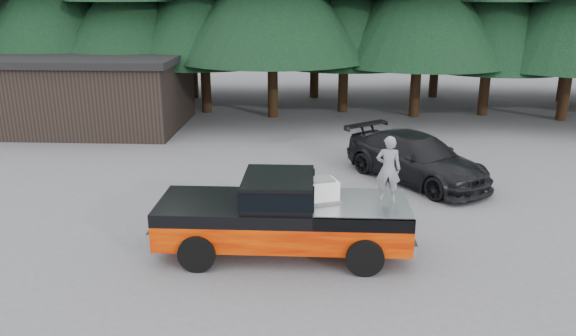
{
  "coord_description": "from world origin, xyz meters",
  "views": [
    {
      "loc": [
        1.15,
        -12.79,
        5.97
      ],
      "look_at": [
        0.49,
        0.0,
        1.92
      ],
      "focal_mm": 35.0,
      "sensor_mm": 36.0,
      "label": 1
    }
  ],
  "objects_px": {
    "pickup_truck": "(283,227)",
    "parked_car": "(416,158)",
    "air_compressor": "(321,191)",
    "man_on_bed": "(388,169)",
    "utility_building": "(93,91)"
  },
  "relations": [
    {
      "from": "pickup_truck",
      "to": "parked_car",
      "type": "xyz_separation_m",
      "value": [
        4.02,
        5.57,
        0.1
      ]
    },
    {
      "from": "air_compressor",
      "to": "parked_car",
      "type": "height_order",
      "value": "air_compressor"
    },
    {
      "from": "parked_car",
      "to": "man_on_bed",
      "type": "bearing_deg",
      "value": -143.96
    },
    {
      "from": "pickup_truck",
      "to": "utility_building",
      "type": "bearing_deg",
      "value": 126.66
    },
    {
      "from": "man_on_bed",
      "to": "pickup_truck",
      "type": "bearing_deg",
      "value": 9.15
    },
    {
      "from": "air_compressor",
      "to": "parked_car",
      "type": "xyz_separation_m",
      "value": [
        3.14,
        5.54,
        -0.8
      ]
    },
    {
      "from": "man_on_bed",
      "to": "utility_building",
      "type": "bearing_deg",
      "value": -40.18
    },
    {
      "from": "utility_building",
      "to": "parked_car",
      "type": "bearing_deg",
      "value": -27.75
    },
    {
      "from": "air_compressor",
      "to": "parked_car",
      "type": "distance_m",
      "value": 6.42
    },
    {
      "from": "air_compressor",
      "to": "parked_car",
      "type": "bearing_deg",
      "value": 40.0
    },
    {
      "from": "pickup_truck",
      "to": "parked_car",
      "type": "height_order",
      "value": "parked_car"
    },
    {
      "from": "air_compressor",
      "to": "man_on_bed",
      "type": "height_order",
      "value": "man_on_bed"
    },
    {
      "from": "man_on_bed",
      "to": "utility_building",
      "type": "relative_size",
      "value": 0.18
    },
    {
      "from": "pickup_truck",
      "to": "air_compressor",
      "type": "relative_size",
      "value": 8.62
    },
    {
      "from": "man_on_bed",
      "to": "utility_building",
      "type": "height_order",
      "value": "utility_building"
    }
  ]
}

